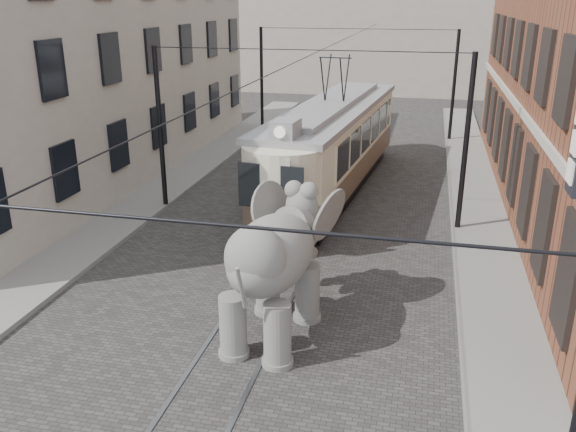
# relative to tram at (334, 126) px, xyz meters

# --- Properties ---
(ground) EXTENTS (120.00, 120.00, 0.00)m
(ground) POSITION_rel_tram_xyz_m (-0.25, -9.66, -2.71)
(ground) COLOR #3E3C3A
(tram_rails) EXTENTS (1.54, 80.00, 0.02)m
(tram_rails) POSITION_rel_tram_xyz_m (-0.25, -9.66, -2.70)
(tram_rails) COLOR slate
(tram_rails) RESTS_ON ground
(sidewalk_right) EXTENTS (2.00, 60.00, 0.15)m
(sidewalk_right) POSITION_rel_tram_xyz_m (5.75, -9.66, -2.64)
(sidewalk_right) COLOR slate
(sidewalk_right) RESTS_ON ground
(sidewalk_left) EXTENTS (2.00, 60.00, 0.15)m
(sidewalk_left) POSITION_rel_tram_xyz_m (-6.75, -9.66, -2.64)
(sidewalk_left) COLOR slate
(sidewalk_left) RESTS_ON ground
(stucco_building) EXTENTS (7.00, 24.00, 10.00)m
(stucco_building) POSITION_rel_tram_xyz_m (-11.25, 0.34, 2.29)
(stucco_building) COLOR #A09584
(stucco_building) RESTS_ON ground
(distant_block) EXTENTS (28.00, 10.00, 14.00)m
(distant_block) POSITION_rel_tram_xyz_m (-0.25, 30.34, 4.29)
(distant_block) COLOR #A09584
(distant_block) RESTS_ON ground
(catenary) EXTENTS (11.00, 30.20, 6.00)m
(catenary) POSITION_rel_tram_xyz_m (-0.45, -4.66, 0.29)
(catenary) COLOR black
(catenary) RESTS_ON ground
(tram) EXTENTS (4.09, 13.88, 5.43)m
(tram) POSITION_rel_tram_xyz_m (0.00, 0.00, 0.00)
(tram) COLOR beige
(tram) RESTS_ON ground
(elephant) EXTENTS (3.57, 5.68, 3.29)m
(elephant) POSITION_rel_tram_xyz_m (0.44, -11.72, -1.07)
(elephant) COLOR slate
(elephant) RESTS_ON ground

